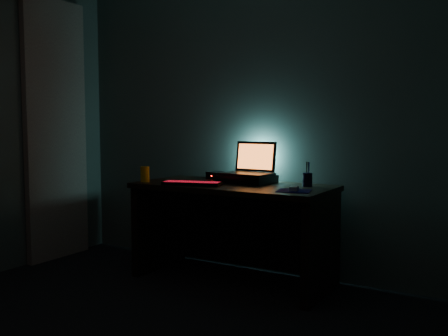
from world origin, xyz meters
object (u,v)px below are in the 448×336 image
at_px(juice_glass, 145,174).
at_px(laptop, 250,167).
at_px(keyboard, 192,183).
at_px(mouse, 294,188).
at_px(pen_cup, 307,180).
at_px(router, 218,175).

bearing_deg(juice_glass, laptop, 29.31).
bearing_deg(keyboard, juice_glass, 165.16).
height_order(keyboard, mouse, mouse).
height_order(pen_cup, router, pen_cup).
relative_size(laptop, router, 1.89).
xyz_separation_m(mouse, router, (-0.85, 0.41, 0.01)).
xyz_separation_m(juice_glass, router, (0.38, 0.49, -0.03)).
bearing_deg(router, pen_cup, 13.93).
bearing_deg(laptop, router, 171.54).
height_order(juice_glass, router, juice_glass).
bearing_deg(laptop, pen_cup, -0.46).
bearing_deg(router, juice_glass, -106.39).
xyz_separation_m(keyboard, mouse, (0.79, 0.07, 0.00)).
bearing_deg(mouse, laptop, 132.88).
relative_size(keyboard, pen_cup, 4.61).
xyz_separation_m(laptop, router, (-0.34, 0.08, -0.09)).
relative_size(mouse, router, 0.43).
bearing_deg(mouse, router, 140.31).
relative_size(keyboard, mouse, 5.11).
bearing_deg(keyboard, pen_cup, 9.47).
bearing_deg(pen_cup, juice_glass, -163.21).
bearing_deg(pen_cup, mouse, -86.84).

